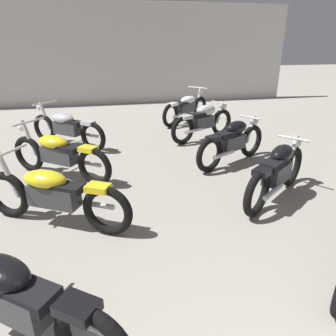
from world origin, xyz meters
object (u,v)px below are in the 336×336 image
(motorcycle_left_row_1, at_px, (11,297))
(motorcycle_right_row_2, at_px, (278,171))
(motorcycle_right_row_3, at_px, (233,141))
(motorcycle_left_row_2, at_px, (53,194))
(motorcycle_left_row_3, at_px, (59,154))
(motorcycle_right_row_5, at_px, (186,107))
(motorcycle_right_row_4, at_px, (203,121))
(motorcycle_left_row_4, at_px, (67,127))

(motorcycle_left_row_1, height_order, motorcycle_right_row_2, motorcycle_left_row_1)
(motorcycle_right_row_3, bearing_deg, motorcycle_left_row_2, -153.32)
(motorcycle_left_row_1, distance_m, motorcycle_left_row_3, 3.32)
(motorcycle_right_row_2, xyz_separation_m, motorcycle_right_row_3, (-0.05, 1.55, 0.00))
(motorcycle_right_row_3, xyz_separation_m, motorcycle_right_row_5, (0.03, 3.47, -0.01))
(motorcycle_left_row_3, xyz_separation_m, motorcycle_right_row_2, (3.30, -1.55, 0.01))
(motorcycle_left_row_1, xyz_separation_m, motorcycle_right_row_5, (3.30, 6.78, 0.00))
(motorcycle_right_row_3, distance_m, motorcycle_right_row_5, 3.47)
(motorcycle_left_row_2, xyz_separation_m, motorcycle_right_row_4, (3.13, 3.27, 0.01))
(motorcycle_left_row_1, height_order, motorcycle_right_row_3, motorcycle_left_row_1)
(motorcycle_left_row_1, relative_size, motorcycle_right_row_5, 1.03)
(motorcycle_left_row_2, height_order, motorcycle_right_row_3, motorcycle_left_row_2)
(motorcycle_right_row_3, xyz_separation_m, motorcycle_right_row_4, (-0.03, 1.68, 0.00))
(motorcycle_left_row_4, bearing_deg, motorcycle_right_row_4, -2.26)
(motorcycle_left_row_1, relative_size, motorcycle_left_row_4, 1.05)
(motorcycle_right_row_2, relative_size, motorcycle_right_row_4, 0.90)
(motorcycle_left_row_3, relative_size, motorcycle_right_row_2, 1.09)
(motorcycle_left_row_4, height_order, motorcycle_right_row_3, motorcycle_left_row_4)
(motorcycle_right_row_4, bearing_deg, motorcycle_right_row_5, 87.94)
(motorcycle_left_row_4, bearing_deg, motorcycle_right_row_5, 26.69)
(motorcycle_left_row_4, distance_m, motorcycle_right_row_5, 3.68)
(motorcycle_left_row_3, height_order, motorcycle_right_row_5, same)
(motorcycle_left_row_2, xyz_separation_m, motorcycle_right_row_5, (3.19, 5.05, 0.00))
(motorcycle_left_row_1, distance_m, motorcycle_left_row_2, 1.73)
(motorcycle_left_row_3, bearing_deg, motorcycle_right_row_3, -0.09)
(motorcycle_left_row_2, xyz_separation_m, motorcycle_left_row_4, (-0.10, 3.40, 0.00))
(motorcycle_right_row_2, bearing_deg, motorcycle_left_row_1, -151.89)
(motorcycle_left_row_3, distance_m, motorcycle_left_row_4, 1.81)
(motorcycle_right_row_3, bearing_deg, motorcycle_left_row_1, -134.54)
(motorcycle_left_row_2, relative_size, motorcycle_right_row_3, 1.09)
(motorcycle_right_row_2, bearing_deg, motorcycle_left_row_2, -179.25)
(motorcycle_left_row_3, height_order, motorcycle_left_row_4, same)
(motorcycle_right_row_3, height_order, motorcycle_right_row_4, same)
(motorcycle_right_row_5, bearing_deg, motorcycle_left_row_3, -133.51)
(motorcycle_left_row_4, height_order, motorcycle_right_row_4, motorcycle_left_row_4)
(motorcycle_left_row_2, height_order, motorcycle_right_row_5, same)
(motorcycle_left_row_2, relative_size, motorcycle_right_row_4, 1.06)
(motorcycle_left_row_2, xyz_separation_m, motorcycle_left_row_3, (-0.09, 1.59, 0.00))
(motorcycle_left_row_2, bearing_deg, motorcycle_left_row_1, -93.51)
(motorcycle_left_row_1, xyz_separation_m, motorcycle_right_row_2, (3.32, 1.77, 0.01))
(motorcycle_left_row_1, bearing_deg, motorcycle_left_row_2, 86.49)
(motorcycle_left_row_2, xyz_separation_m, motorcycle_right_row_2, (3.21, 0.04, 0.01))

